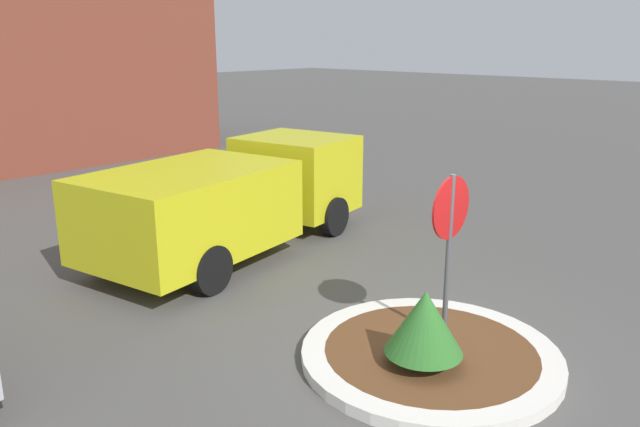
# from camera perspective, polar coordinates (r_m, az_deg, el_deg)

# --- Properties ---
(ground_plane) EXTENTS (120.00, 120.00, 0.00)m
(ground_plane) POSITION_cam_1_polar(r_m,az_deg,el_deg) (8.41, 10.01, -13.07)
(ground_plane) COLOR #514F4C
(traffic_island) EXTENTS (3.33, 3.33, 0.15)m
(traffic_island) POSITION_cam_1_polar(r_m,az_deg,el_deg) (8.38, 10.03, -12.61)
(traffic_island) COLOR silver
(traffic_island) RESTS_ON ground_plane
(stop_sign) EXTENTS (0.82, 0.07, 2.38)m
(stop_sign) POSITION_cam_1_polar(r_m,az_deg,el_deg) (8.13, 11.78, -1.38)
(stop_sign) COLOR #4C4C51
(stop_sign) RESTS_ON ground_plane
(island_shrub) EXTENTS (0.96, 0.96, 0.97)m
(island_shrub) POSITION_cam_1_polar(r_m,az_deg,el_deg) (7.73, 9.55, -9.75)
(island_shrub) COLOR brown
(island_shrub) RESTS_ON traffic_island
(utility_truck) EXTENTS (6.37, 3.32, 1.98)m
(utility_truck) POSITION_cam_1_polar(r_m,az_deg,el_deg) (12.10, -7.96, 1.59)
(utility_truck) COLOR gold
(utility_truck) RESTS_ON ground_plane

